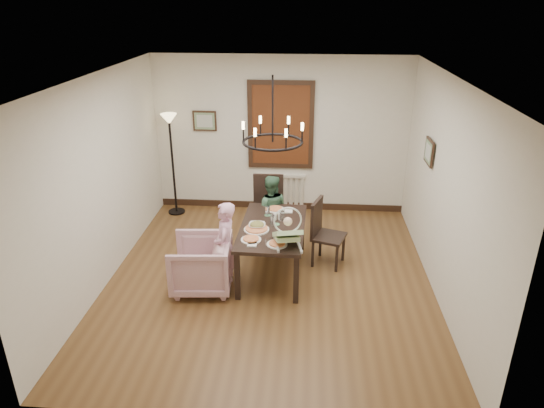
# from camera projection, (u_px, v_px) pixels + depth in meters

# --- Properties ---
(room_shell) EXTENTS (4.51, 5.00, 2.81)m
(room_shell) POSITION_uv_depth(u_px,v_px,m) (271.00, 177.00, 6.65)
(room_shell) COLOR brown
(room_shell) RESTS_ON ground
(dining_table) EXTENTS (0.93, 1.60, 0.74)m
(dining_table) POSITION_uv_depth(u_px,v_px,m) (273.00, 231.00, 6.79)
(dining_table) COLOR black
(dining_table) RESTS_ON room_shell
(chair_far) EXTENTS (0.48, 0.48, 1.10)m
(chair_far) POSITION_uv_depth(u_px,v_px,m) (267.00, 211.00, 7.70)
(chair_far) COLOR black
(chair_far) RESTS_ON room_shell
(chair_right) EXTENTS (0.56, 0.56, 1.00)m
(chair_right) POSITION_uv_depth(u_px,v_px,m) (329.00, 233.00, 7.07)
(chair_right) COLOR black
(chair_right) RESTS_ON room_shell
(armchair) EXTENTS (0.87, 0.85, 0.73)m
(armchair) POSITION_uv_depth(u_px,v_px,m) (201.00, 264.00, 6.52)
(armchair) COLOR #D8A5B0
(armchair) RESTS_ON room_shell
(elderly_woman) EXTENTS (0.26, 0.39, 1.03)m
(elderly_woman) POSITION_uv_depth(u_px,v_px,m) (225.00, 253.00, 6.49)
(elderly_woman) COLOR #DE9CBA
(elderly_woman) RESTS_ON room_shell
(seated_man) EXTENTS (0.49, 0.39, 0.97)m
(seated_man) POSITION_uv_depth(u_px,v_px,m) (270.00, 216.00, 7.65)
(seated_man) COLOR #3D674A
(seated_man) RESTS_ON room_shell
(baby_bouncer) EXTENTS (0.49, 0.60, 0.35)m
(baby_bouncer) POSITION_uv_depth(u_px,v_px,m) (287.00, 232.00, 6.19)
(baby_bouncer) COLOR #BADD98
(baby_bouncer) RESTS_ON dining_table
(salad_bowl) EXTENTS (0.28, 0.28, 0.07)m
(salad_bowl) POSITION_uv_depth(u_px,v_px,m) (257.00, 225.00, 6.69)
(salad_bowl) COLOR white
(salad_bowl) RESTS_ON dining_table
(pizza_platter) EXTENTS (0.35, 0.35, 0.04)m
(pizza_platter) POSITION_uv_depth(u_px,v_px,m) (257.00, 229.00, 6.62)
(pizza_platter) COLOR tan
(pizza_platter) RESTS_ON dining_table
(drinking_glass) EXTENTS (0.07, 0.07, 0.15)m
(drinking_glass) POSITION_uv_depth(u_px,v_px,m) (273.00, 220.00, 6.76)
(drinking_glass) COLOR silver
(drinking_glass) RESTS_ON dining_table
(window_blinds) EXTENTS (1.00, 0.03, 1.40)m
(window_blinds) POSITION_uv_depth(u_px,v_px,m) (281.00, 125.00, 8.49)
(window_blinds) COLOR brown
(window_blinds) RESTS_ON room_shell
(radiator) EXTENTS (0.92, 0.12, 0.62)m
(radiator) POSITION_uv_depth(u_px,v_px,m) (280.00, 191.00, 9.00)
(radiator) COLOR silver
(radiator) RESTS_ON room_shell
(picture_back) EXTENTS (0.42, 0.03, 0.36)m
(picture_back) POSITION_uv_depth(u_px,v_px,m) (205.00, 121.00, 8.57)
(picture_back) COLOR black
(picture_back) RESTS_ON room_shell
(picture_right) EXTENTS (0.03, 0.42, 0.36)m
(picture_right) POSITION_uv_depth(u_px,v_px,m) (429.00, 152.00, 6.88)
(picture_right) COLOR black
(picture_right) RESTS_ON room_shell
(floor_lamp) EXTENTS (0.30, 0.30, 1.80)m
(floor_lamp) POSITION_uv_depth(u_px,v_px,m) (173.00, 166.00, 8.62)
(floor_lamp) COLOR black
(floor_lamp) RESTS_ON room_shell
(chandelier) EXTENTS (0.80, 0.80, 0.04)m
(chandelier) POSITION_uv_depth(u_px,v_px,m) (273.00, 142.00, 6.27)
(chandelier) COLOR black
(chandelier) RESTS_ON room_shell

